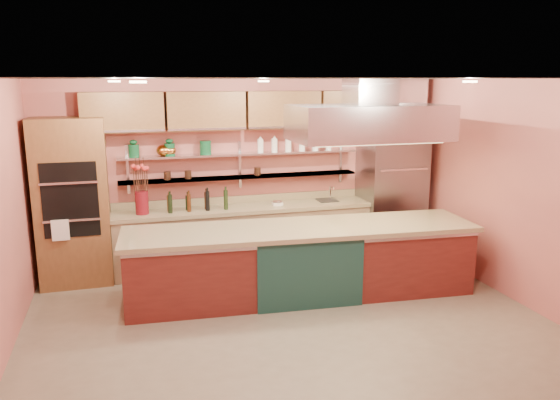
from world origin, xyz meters
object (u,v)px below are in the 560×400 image
object	(u,v)px
kitchen_scale	(277,202)
island	(301,261)
refrigerator	(391,191)
flower_vase	(142,203)
copper_kettle	(163,150)
green_canister	(205,148)

from	to	relation	value
kitchen_scale	island	bearing A→B (deg)	-114.00
refrigerator	flower_vase	xyz separation A→B (m)	(-3.89, 0.01, 0.04)
kitchen_scale	copper_kettle	bearing A→B (deg)	150.37
island	green_canister	size ratio (longest dim) A/B	22.34
copper_kettle	green_canister	size ratio (longest dim) A/B	1.01
island	green_canister	world-z (taller)	green_canister
flower_vase	refrigerator	bearing A→B (deg)	-0.15
flower_vase	copper_kettle	xyz separation A→B (m)	(0.34, 0.22, 0.70)
island	copper_kettle	size ratio (longest dim) A/B	22.21
flower_vase	green_canister	size ratio (longest dim) A/B	1.63
island	kitchen_scale	size ratio (longest dim) A/B	30.42
green_canister	flower_vase	bearing A→B (deg)	-167.01
refrigerator	kitchen_scale	world-z (taller)	refrigerator
flower_vase	copper_kettle	bearing A→B (deg)	32.57
refrigerator	island	bearing A→B (deg)	-146.57
refrigerator	island	world-z (taller)	refrigerator
green_canister	copper_kettle	bearing A→B (deg)	180.00
copper_kettle	green_canister	xyz separation A→B (m)	(0.61, 0.00, 0.02)
refrigerator	copper_kettle	world-z (taller)	refrigerator
green_canister	island	bearing A→B (deg)	-56.78
flower_vase	green_canister	bearing A→B (deg)	12.99
flower_vase	kitchen_scale	distance (m)	1.99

